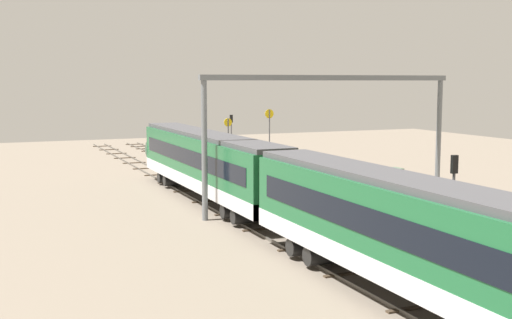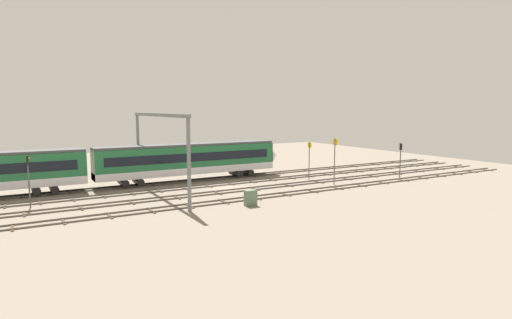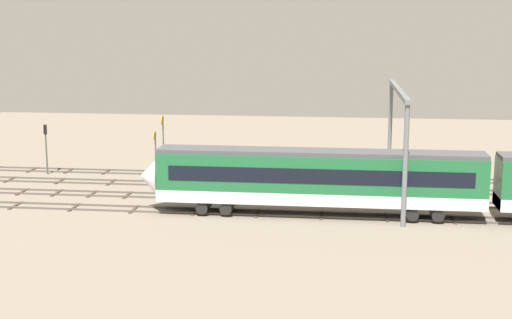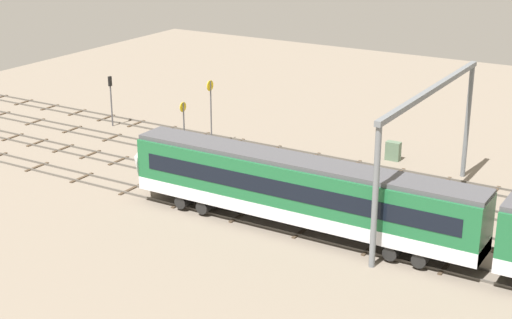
% 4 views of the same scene
% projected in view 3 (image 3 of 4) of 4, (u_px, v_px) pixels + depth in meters
% --- Properties ---
extents(ground_plane, '(102.30, 102.30, 0.00)m').
position_uv_depth(ground_plane, '(296.00, 194.00, 60.44)').
color(ground_plane, gray).
extents(track_near_foreground, '(86.30, 2.40, 0.16)m').
position_uv_depth(track_near_foreground, '(301.00, 176.00, 67.04)').
color(track_near_foreground, '#59544C').
rests_on(track_near_foreground, ground).
extents(track_second_near, '(86.30, 2.40, 0.16)m').
position_uv_depth(track_second_near, '(297.00, 187.00, 62.63)').
color(track_second_near, '#59544C').
rests_on(track_second_near, ground).
extents(track_middle, '(86.30, 2.40, 0.16)m').
position_uv_depth(track_middle, '(294.00, 200.00, 58.23)').
color(track_middle, '#59544C').
rests_on(track_middle, ground).
extents(track_with_train, '(86.30, 2.40, 0.16)m').
position_uv_depth(track_with_train, '(289.00, 214.00, 53.83)').
color(track_with_train, '#59544C').
rests_on(track_with_train, ground).
extents(train, '(50.40, 3.24, 4.80)m').
position_uv_depth(train, '(483.00, 185.00, 51.66)').
color(train, '#1E6638').
rests_on(train, ground).
extents(overhead_gantry, '(0.40, 18.40, 9.00)m').
position_uv_depth(overhead_gantry, '(398.00, 116.00, 58.13)').
color(overhead_gantry, slate).
rests_on(overhead_gantry, ground).
extents(speed_sign_near_foreground, '(0.14, 0.91, 5.86)m').
position_uv_depth(speed_sign_near_foreground, '(163.00, 138.00, 65.96)').
color(speed_sign_near_foreground, '#4C4C51').
rests_on(speed_sign_near_foreground, ground).
extents(speed_sign_mid_trackside, '(0.14, 0.80, 5.09)m').
position_uv_depth(speed_sign_mid_trackside, '(155.00, 153.00, 61.56)').
color(speed_sign_mid_trackside, '#4C4C51').
rests_on(speed_sign_mid_trackside, ground).
extents(signal_light_trackside_departure, '(0.31, 0.32, 4.75)m').
position_uv_depth(signal_light_trackside_departure, '(46.00, 142.00, 67.80)').
color(signal_light_trackside_departure, '#4C4C51').
rests_on(signal_light_trackside_departure, ground).
extents(relay_cabinet, '(1.21, 0.63, 1.57)m').
position_uv_depth(relay_cabinet, '(325.00, 164.00, 69.39)').
color(relay_cabinet, '#597259').
rests_on(relay_cabinet, ground).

